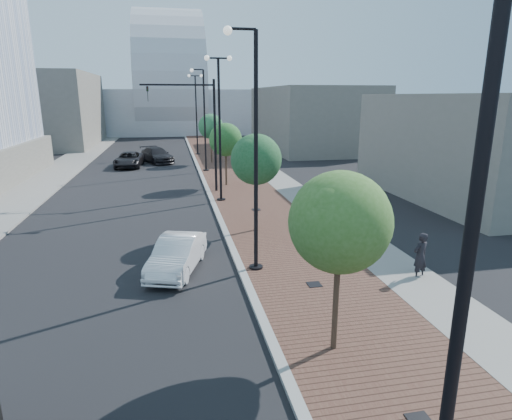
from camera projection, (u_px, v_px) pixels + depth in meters
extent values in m
cube|color=#4C2D23|center=(228.00, 161.00, 46.36)|extent=(7.00, 140.00, 0.12)
cube|color=slate|center=(253.00, 160.00, 46.87)|extent=(2.40, 140.00, 0.13)
cube|color=gray|center=(196.00, 162.00, 45.70)|extent=(0.30, 140.00, 0.14)
cube|color=slate|center=(66.00, 166.00, 43.26)|extent=(4.00, 140.00, 0.12)
imported|color=silver|center=(177.00, 254.00, 17.20)|extent=(2.68, 4.50, 1.40)
imported|color=black|center=(129.00, 160.00, 42.69)|extent=(2.80, 5.44, 1.47)
imported|color=black|center=(157.00, 155.00, 45.54)|extent=(4.10, 5.84, 1.57)
imported|color=black|center=(420.00, 256.00, 16.39)|extent=(0.78, 0.63, 1.86)
cylinder|color=black|center=(462.00, 300.00, 4.83)|extent=(0.16, 0.16, 9.00)
cylinder|color=black|center=(256.00, 268.00, 17.37)|extent=(0.56, 0.56, 0.20)
cylinder|color=black|center=(256.00, 157.00, 16.21)|extent=(0.16, 0.16, 9.00)
cylinder|color=black|center=(242.00, 29.00, 14.96)|extent=(1.00, 0.10, 0.10)
sphere|color=silver|center=(228.00, 31.00, 14.88)|extent=(0.32, 0.32, 0.32)
cylinder|color=black|center=(221.00, 200.00, 28.74)|extent=(0.56, 0.56, 0.20)
cylinder|color=black|center=(220.00, 132.00, 27.58)|extent=(0.16, 0.16, 9.00)
cylinder|color=black|center=(218.00, 58.00, 26.43)|extent=(1.40, 0.10, 0.10)
sphere|color=silver|center=(207.00, 58.00, 26.30)|extent=(0.32, 0.32, 0.32)
sphere|color=silver|center=(229.00, 58.00, 26.56)|extent=(0.32, 0.32, 0.32)
cylinder|color=black|center=(206.00, 171.00, 40.12)|extent=(0.56, 0.56, 0.20)
cylinder|color=black|center=(205.00, 122.00, 38.96)|extent=(0.16, 0.16, 9.00)
cylinder|color=black|center=(197.00, 70.00, 37.71)|extent=(1.00, 0.10, 0.10)
sphere|color=silver|center=(192.00, 70.00, 37.63)|extent=(0.32, 0.32, 0.32)
cylinder|color=black|center=(198.00, 154.00, 51.50)|extent=(0.56, 0.56, 0.20)
cylinder|color=black|center=(196.00, 116.00, 50.34)|extent=(0.16, 0.16, 9.00)
cylinder|color=black|center=(195.00, 76.00, 49.18)|extent=(1.40, 0.10, 0.10)
sphere|color=silver|center=(189.00, 76.00, 49.05)|extent=(0.32, 0.32, 0.32)
sphere|color=silver|center=(201.00, 76.00, 49.31)|extent=(0.32, 0.32, 0.32)
cylinder|color=black|center=(215.00, 137.00, 30.59)|extent=(0.18, 0.18, 8.00)
cylinder|color=black|center=(177.00, 85.00, 29.19)|extent=(5.00, 0.12, 0.12)
imported|color=black|center=(148.00, 94.00, 28.97)|extent=(0.16, 0.20, 1.00)
cylinder|color=#382619|center=(336.00, 294.00, 11.45)|extent=(0.16, 0.16, 3.48)
sphere|color=#366322|center=(340.00, 222.00, 10.93)|extent=(2.66, 2.66, 2.66)
sphere|color=#366322|center=(349.00, 227.00, 11.36)|extent=(1.86, 1.86, 1.86)
sphere|color=#366322|center=(334.00, 213.00, 10.50)|extent=(1.59, 1.59, 1.59)
cylinder|color=#382619|center=(256.00, 199.00, 21.87)|extent=(0.16, 0.16, 3.54)
sphere|color=#1A4C23|center=(256.00, 159.00, 21.35)|extent=(2.56, 2.56, 2.56)
sphere|color=#1A4C23|center=(263.00, 163.00, 21.77)|extent=(1.79, 1.79, 1.79)
sphere|color=#1A4C23|center=(251.00, 153.00, 20.91)|extent=(1.53, 1.53, 1.53)
cylinder|color=#382619|center=(226.00, 165.00, 33.26)|extent=(0.16, 0.16, 3.39)
sphere|color=#1F591E|center=(226.00, 140.00, 32.76)|extent=(2.54, 2.54, 2.54)
sphere|color=#1F591E|center=(230.00, 142.00, 33.19)|extent=(1.78, 1.78, 1.78)
sphere|color=#1F591E|center=(222.00, 136.00, 32.34)|extent=(1.52, 1.52, 1.52)
cylinder|color=#382619|center=(211.00, 146.00, 44.61)|extent=(0.16, 0.16, 3.59)
sphere|color=#1F5C30|center=(211.00, 126.00, 44.08)|extent=(2.56, 2.56, 2.56)
sphere|color=#1F5C30|center=(214.00, 129.00, 44.51)|extent=(1.79, 1.79, 1.79)
sphere|color=#1F5C30|center=(208.00, 123.00, 43.65)|extent=(1.54, 1.54, 1.54)
cube|color=#ABADB5|center=(172.00, 111.00, 86.98)|extent=(50.00, 28.00, 8.00)
cube|color=#65625B|center=(41.00, 110.00, 59.64)|extent=(14.00, 20.00, 10.00)
cube|color=#636159|center=(311.00, 118.00, 57.18)|extent=(12.00, 22.00, 8.00)
cube|color=slate|center=(477.00, 147.00, 29.24)|extent=(10.00, 16.00, 7.00)
cube|color=black|center=(314.00, 284.00, 15.80)|extent=(0.50, 0.50, 0.02)
cube|color=black|center=(256.00, 210.00, 26.23)|extent=(0.50, 0.50, 0.02)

